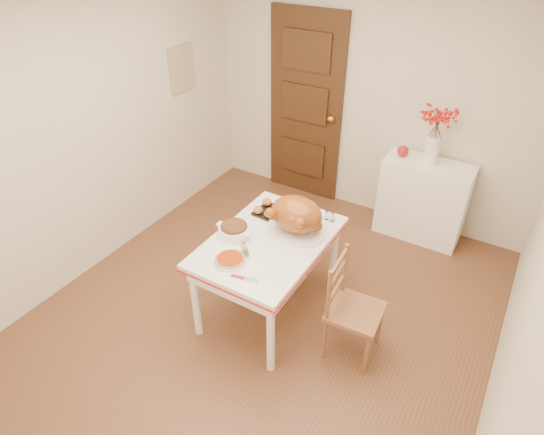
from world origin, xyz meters
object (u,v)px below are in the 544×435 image
Objects in this scene: chair_oak at (356,310)px; pumpkin_pie at (230,259)px; turkey_platter at (296,216)px; kitchen_table at (269,275)px; sideboard at (422,200)px.

pumpkin_pie is at bearing 105.65° from chair_oak.
kitchen_table is at bearing -132.67° from turkey_platter.
sideboard is 3.68× the size of pumpkin_pie.
sideboard is 1.71m from turkey_platter.
sideboard reaches higher than kitchen_table.
chair_oak is at bearing -89.59° from sideboard.
chair_oak is 0.99m from pumpkin_pie.
pumpkin_pie is (-0.23, -0.57, -0.13)m from turkey_platter.
kitchen_table is 5.39× the size of pumpkin_pie.
turkey_platter is at bearing 56.59° from kitchen_table.
kitchen_table is at bearing -114.11° from sideboard.
pumpkin_pie is at bearing -121.40° from turkey_platter.
kitchen_table is at bearing 74.80° from pumpkin_pie.
turkey_platter reaches higher than pumpkin_pie.
chair_oak is 0.83m from turkey_platter.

